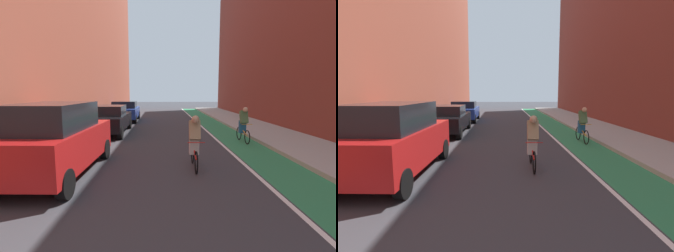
% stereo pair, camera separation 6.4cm
% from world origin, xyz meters
% --- Properties ---
extents(ground_plane, '(87.82, 87.82, 0.00)m').
position_xyz_m(ground_plane, '(0.00, 15.96, 0.00)').
color(ground_plane, '#38383D').
extents(bike_lane_paint, '(1.60, 39.92, 0.00)m').
position_xyz_m(bike_lane_paint, '(3.28, 17.96, 0.00)').
color(bike_lane_paint, '#2D8451').
rests_on(bike_lane_paint, ground).
extents(lane_divider_stripe, '(0.12, 39.92, 0.00)m').
position_xyz_m(lane_divider_stripe, '(2.38, 17.96, 0.00)').
color(lane_divider_stripe, white).
rests_on(lane_divider_stripe, ground).
extents(sidewalk_right, '(3.00, 39.92, 0.14)m').
position_xyz_m(sidewalk_right, '(5.58, 17.96, 0.07)').
color(sidewalk_right, '#A8A59E').
rests_on(sidewalk_right, ground).
extents(building_facade_left, '(4.15, 39.92, 13.32)m').
position_xyz_m(building_facade_left, '(-5.88, 17.94, 6.65)').
color(building_facade_left, '#9E4C38').
rests_on(building_facade_left, ground).
extents(building_facade_right, '(2.40, 35.92, 13.41)m').
position_xyz_m(building_facade_right, '(8.28, 19.96, 6.71)').
color(building_facade_right, brown).
rests_on(building_facade_right, ground).
extents(parked_suv_red, '(1.98, 4.45, 1.98)m').
position_xyz_m(parked_suv_red, '(-3.04, 11.59, 1.02)').
color(parked_suv_red, red).
rests_on(parked_suv_red, ground).
extents(parked_sedan_black, '(1.89, 4.67, 1.53)m').
position_xyz_m(parked_sedan_black, '(-3.03, 18.48, 0.79)').
color(parked_sedan_black, black).
rests_on(parked_sedan_black, ground).
extents(parked_sedan_blue, '(2.04, 4.31, 1.53)m').
position_xyz_m(parked_sedan_blue, '(-3.03, 24.27, 0.79)').
color(parked_sedan_blue, navy).
rests_on(parked_sedan_blue, ground).
extents(cyclist_trailing, '(0.48, 1.70, 1.60)m').
position_xyz_m(cyclist_trailing, '(0.75, 12.13, 0.85)').
color(cyclist_trailing, black).
rests_on(cyclist_trailing, ground).
extents(cyclist_far, '(0.48, 1.67, 1.59)m').
position_xyz_m(cyclist_far, '(3.46, 16.05, 0.84)').
color(cyclist_far, black).
rests_on(cyclist_far, ground).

